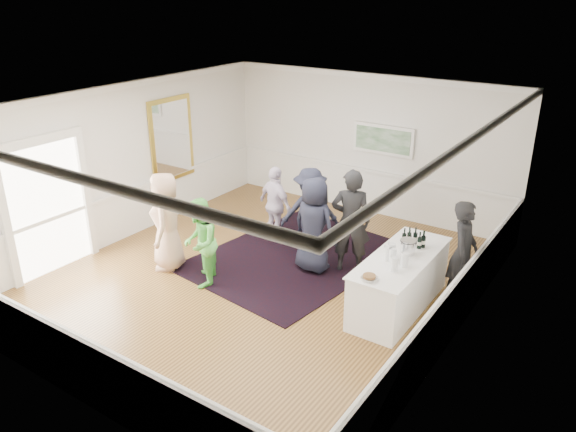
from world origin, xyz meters
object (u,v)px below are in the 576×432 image
Objects in this scene: ice_bucket at (408,247)px; guest_dark_b at (351,221)px; guest_navy at (314,225)px; nut_bowl at (369,278)px; bartender at (463,253)px; guest_tan at (166,221)px; guest_green at (200,243)px; guest_dark_a at (310,211)px; guest_lilac at (276,205)px; serving_table at (399,282)px.

guest_dark_b is at bearing 156.96° from ice_bucket.
guest_navy is (-0.57, -0.34, -0.08)m from guest_dark_b.
guest_dark_b reaches higher than ice_bucket.
guest_dark_b is 7.62× the size of ice_bucket.
nut_bowl is (-0.12, -1.12, -0.08)m from ice_bucket.
nut_bowl is at bearing 146.59° from bartender.
guest_tan is at bearing 103.01° from bartender.
guest_green is (0.95, -0.15, -0.13)m from guest_tan.
ice_bucket is (2.37, -0.84, 0.18)m from guest_dark_a.
bartender is 6.97× the size of ice_bucket.
nut_bowl is (1.78, -1.35, 0.07)m from guest_navy.
guest_navy is 6.97× the size of ice_bucket.
guest_dark_b is (2.88, 1.77, 0.06)m from guest_tan.
guest_lilac is at bearing 120.44° from guest_tan.
guest_tan reaches higher than bartender.
serving_table is 1.33× the size of guest_dark_a.
guest_lilac is at bearing 162.13° from serving_table.
nut_bowl is at bearing 99.82° from guest_dark_b.
bartender is 5.25m from guest_tan.
ice_bucket is at bearing 178.53° from guest_navy.
bartender reaches higher than guest_dark_a.
nut_bowl is at bearing 57.00° from guest_tan.
guest_dark_b reaches higher than guest_lilac.
bartender reaches higher than guest_green.
guest_green is 6.49× the size of nut_bowl.
nut_bowl is at bearing 164.27° from guest_lilac.
bartender is at bearing 75.71° from guest_tan.
guest_dark_a reaches higher than ice_bucket.
guest_green reaches higher than serving_table.
guest_navy is at bearing 90.93° from bartender.
ice_bucket is (1.90, -0.22, 0.15)m from guest_navy.
serving_table is at bearing 125.58° from guest_dark_b.
guest_dark_a is 2.99m from nut_bowl.
guest_tan is at bearing 10.25° from guest_dark_a.
guest_navy is 7.31× the size of nut_bowl.
guest_lilac is 1.92m from guest_dark_b.
guest_dark_b reaches higher than nut_bowl.
guest_tan is at bearing -131.20° from guest_green.
guest_green is at bearing -159.58° from serving_table.
guest_dark_a is at bearing 138.92° from nut_bowl.
guest_navy is at bearing 106.56° from guest_green.
guest_lilac is 0.85m from guest_dark_a.
guest_green is at bearing 106.17° from guest_lilac.
guest_green is (-3.99, -1.93, -0.10)m from bartender.
guest_dark_b is at bearing 83.54° from bartender.
bartender reaches higher than nut_bowl.
guest_lilac is 6.48× the size of nut_bowl.
nut_bowl is at bearing 101.25° from guest_dark_a.
guest_lilac is 0.92× the size of guest_dark_a.
bartender is at bearing 83.26° from guest_green.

